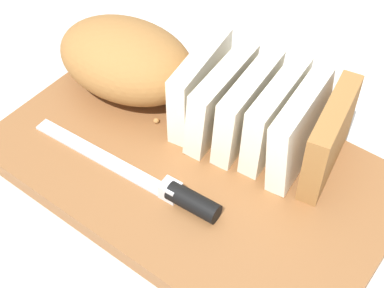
{
  "coord_description": "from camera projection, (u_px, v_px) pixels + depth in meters",
  "views": [
    {
      "loc": [
        0.24,
        -0.33,
        0.5
      ],
      "look_at": [
        0.0,
        0.0,
        0.05
      ],
      "focal_mm": 52.66,
      "sensor_mm": 36.0,
      "label": 1
    }
  ],
  "objects": [
    {
      "name": "ground_plane",
      "position": [
        192.0,
        175.0,
        0.64
      ],
      "size": [
        3.0,
        3.0,
        0.0
      ],
      "primitive_type": "plane",
      "color": "beige"
    },
    {
      "name": "cutting_board",
      "position": [
        192.0,
        169.0,
        0.63
      ],
      "size": [
        0.44,
        0.27,
        0.02
      ],
      "primitive_type": "cube",
      "rotation": [
        0.0,
        0.0,
        -0.01
      ],
      "color": "brown",
      "rests_on": "ground_plane"
    },
    {
      "name": "bread_loaf",
      "position": [
        181.0,
        81.0,
        0.65
      ],
      "size": [
        0.37,
        0.16,
        0.09
      ],
      "rotation": [
        0.0,
        0.0,
        0.12
      ],
      "color": "#996633",
      "rests_on": "cutting_board"
    },
    {
      "name": "bread_knife",
      "position": [
        168.0,
        190.0,
        0.59
      ],
      "size": [
        0.25,
        0.03,
        0.02
      ],
      "rotation": [
        0.0,
        0.0,
        3.19
      ],
      "color": "silver",
      "rests_on": "cutting_board"
    },
    {
      "name": "crumb_near_knife",
      "position": [
        156.0,
        121.0,
        0.66
      ],
      "size": [
        0.01,
        0.01,
        0.01
      ],
      "primitive_type": "sphere",
      "color": "#A8753D",
      "rests_on": "cutting_board"
    },
    {
      "name": "crumb_near_loaf",
      "position": [
        178.0,
        130.0,
        0.66
      ],
      "size": [
        0.0,
        0.0,
        0.0
      ],
      "primitive_type": "sphere",
      "color": "#A8753D",
      "rests_on": "cutting_board"
    }
  ]
}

